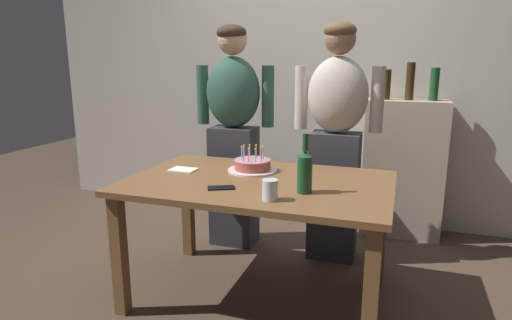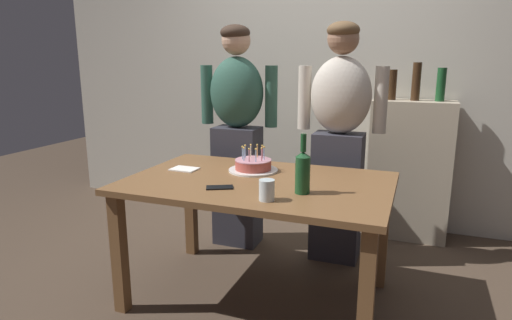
% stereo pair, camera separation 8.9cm
% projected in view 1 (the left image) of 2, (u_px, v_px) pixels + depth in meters
% --- Properties ---
extents(ground_plane, '(10.00, 10.00, 0.00)m').
position_uv_depth(ground_plane, '(258.00, 296.00, 2.66)').
color(ground_plane, '#47382B').
extents(back_wall, '(5.20, 0.10, 2.60)m').
position_uv_depth(back_wall, '(315.00, 73.00, 3.79)').
color(back_wall, beige).
rests_on(back_wall, ground_plane).
extents(dining_table, '(1.50, 0.96, 0.74)m').
position_uv_depth(dining_table, '(258.00, 196.00, 2.51)').
color(dining_table, brown).
rests_on(dining_table, ground_plane).
extents(birthday_cake, '(0.31, 0.31, 0.16)m').
position_uv_depth(birthday_cake, '(253.00, 166.00, 2.68)').
color(birthday_cake, white).
rests_on(birthday_cake, dining_table).
extents(water_glass_near, '(0.08, 0.08, 0.10)m').
position_uv_depth(water_glass_near, '(270.00, 190.00, 2.13)').
color(water_glass_near, silver).
rests_on(water_glass_near, dining_table).
extents(wine_bottle, '(0.08, 0.08, 0.31)m').
position_uv_depth(wine_bottle, '(305.00, 170.00, 2.23)').
color(wine_bottle, '#194723').
rests_on(wine_bottle, dining_table).
extents(cell_phone, '(0.16, 0.13, 0.01)m').
position_uv_depth(cell_phone, '(221.00, 188.00, 2.33)').
color(cell_phone, black).
rests_on(cell_phone, dining_table).
extents(napkin_stack, '(0.17, 0.13, 0.01)m').
position_uv_depth(napkin_stack, '(183.00, 170.00, 2.71)').
color(napkin_stack, white).
rests_on(napkin_stack, dining_table).
extents(person_man_bearded, '(0.61, 0.27, 1.66)m').
position_uv_depth(person_man_bearded, '(234.00, 133.00, 3.26)').
color(person_man_bearded, '#33333D').
rests_on(person_man_bearded, ground_plane).
extents(person_woman_cardigan, '(0.61, 0.27, 1.66)m').
position_uv_depth(person_woman_cardigan, '(336.00, 139.00, 3.02)').
color(person_woman_cardigan, '#33333D').
rests_on(person_woman_cardigan, ground_plane).
extents(shelf_cabinet, '(0.62, 0.30, 1.40)m').
position_uv_depth(shelf_cabinet, '(403.00, 167.00, 3.51)').
color(shelf_cabinet, tan).
rests_on(shelf_cabinet, ground_plane).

